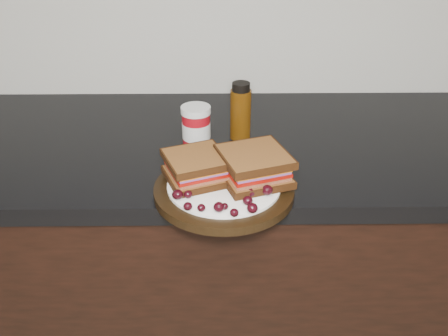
# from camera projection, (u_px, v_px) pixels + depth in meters

# --- Properties ---
(base_cabinets) EXTENTS (3.96, 0.58, 0.86)m
(base_cabinets) POSITION_uv_depth(u_px,v_px,m) (163.00, 284.00, 1.45)
(base_cabinets) COLOR black
(base_cabinets) RESTS_ON ground_plane
(countertop) EXTENTS (3.98, 0.60, 0.04)m
(countertop) POSITION_uv_depth(u_px,v_px,m) (152.00, 146.00, 1.22)
(countertop) COLOR black
(countertop) RESTS_ON base_cabinets
(plate) EXTENTS (0.28, 0.28, 0.02)m
(plate) POSITION_uv_depth(u_px,v_px,m) (224.00, 190.00, 1.00)
(plate) COLOR black
(plate) RESTS_ON countertop
(sandwich_left) EXTENTS (0.15, 0.15, 0.05)m
(sandwich_left) POSITION_uv_depth(u_px,v_px,m) (196.00, 168.00, 0.99)
(sandwich_left) COLOR brown
(sandwich_left) RESTS_ON plate
(sandwich_right) EXTENTS (0.16, 0.16, 0.06)m
(sandwich_right) POSITION_uv_depth(u_px,v_px,m) (254.00, 166.00, 0.99)
(sandwich_right) COLOR brown
(sandwich_right) RESTS_ON plate
(grape_0) EXTENTS (0.02, 0.02, 0.02)m
(grape_0) POSITION_uv_depth(u_px,v_px,m) (178.00, 195.00, 0.94)
(grape_0) COLOR black
(grape_0) RESTS_ON plate
(grape_1) EXTENTS (0.02, 0.02, 0.02)m
(grape_1) POSITION_uv_depth(u_px,v_px,m) (188.00, 194.00, 0.94)
(grape_1) COLOR black
(grape_1) RESTS_ON plate
(grape_2) EXTENTS (0.02, 0.02, 0.02)m
(grape_2) POSITION_uv_depth(u_px,v_px,m) (188.00, 206.00, 0.91)
(grape_2) COLOR black
(grape_2) RESTS_ON plate
(grape_3) EXTENTS (0.02, 0.02, 0.01)m
(grape_3) POSITION_uv_depth(u_px,v_px,m) (201.00, 208.00, 0.90)
(grape_3) COLOR black
(grape_3) RESTS_ON plate
(grape_4) EXTENTS (0.02, 0.02, 0.02)m
(grape_4) POSITION_uv_depth(u_px,v_px,m) (219.00, 207.00, 0.90)
(grape_4) COLOR black
(grape_4) RESTS_ON plate
(grape_5) EXTENTS (0.01, 0.01, 0.01)m
(grape_5) POSITION_uv_depth(u_px,v_px,m) (225.00, 206.00, 0.91)
(grape_5) COLOR black
(grape_5) RESTS_ON plate
(grape_6) EXTENTS (0.02, 0.02, 0.02)m
(grape_6) POSITION_uv_depth(u_px,v_px,m) (234.00, 213.00, 0.89)
(grape_6) COLOR black
(grape_6) RESTS_ON plate
(grape_7) EXTENTS (0.02, 0.02, 0.02)m
(grape_7) POSITION_uv_depth(u_px,v_px,m) (252.00, 208.00, 0.90)
(grape_7) COLOR black
(grape_7) RESTS_ON plate
(grape_8) EXTENTS (0.02, 0.02, 0.02)m
(grape_8) POSITION_uv_depth(u_px,v_px,m) (248.00, 201.00, 0.92)
(grape_8) COLOR black
(grape_8) RESTS_ON plate
(grape_9) EXTENTS (0.02, 0.02, 0.02)m
(grape_9) POSITION_uv_depth(u_px,v_px,m) (251.00, 192.00, 0.95)
(grape_9) COLOR black
(grape_9) RESTS_ON plate
(grape_10) EXTENTS (0.02, 0.02, 0.02)m
(grape_10) POSITION_uv_depth(u_px,v_px,m) (267.00, 190.00, 0.95)
(grape_10) COLOR black
(grape_10) RESTS_ON plate
(grape_11) EXTENTS (0.02, 0.02, 0.02)m
(grape_11) POSITION_uv_depth(u_px,v_px,m) (266.00, 189.00, 0.96)
(grape_11) COLOR black
(grape_11) RESTS_ON plate
(grape_12) EXTENTS (0.02, 0.02, 0.01)m
(grape_12) POSITION_uv_depth(u_px,v_px,m) (268.00, 182.00, 0.98)
(grape_12) COLOR black
(grape_12) RESTS_ON plate
(grape_13) EXTENTS (0.02, 0.02, 0.02)m
(grape_13) POSITION_uv_depth(u_px,v_px,m) (273.00, 175.00, 1.00)
(grape_13) COLOR black
(grape_13) RESTS_ON plate
(grape_14) EXTENTS (0.01, 0.01, 0.01)m
(grape_14) POSITION_uv_depth(u_px,v_px,m) (258.00, 170.00, 1.02)
(grape_14) COLOR black
(grape_14) RESTS_ON plate
(grape_15) EXTENTS (0.02, 0.02, 0.02)m
(grape_15) POSITION_uv_depth(u_px,v_px,m) (242.00, 171.00, 1.02)
(grape_15) COLOR black
(grape_15) RESTS_ON plate
(grape_16) EXTENTS (0.02, 0.02, 0.02)m
(grape_16) POSITION_uv_depth(u_px,v_px,m) (197.00, 168.00, 1.03)
(grape_16) COLOR black
(grape_16) RESTS_ON plate
(grape_17) EXTENTS (0.02, 0.02, 0.02)m
(grape_17) POSITION_uv_depth(u_px,v_px,m) (194.00, 169.00, 1.02)
(grape_17) COLOR black
(grape_17) RESTS_ON plate
(grape_18) EXTENTS (0.02, 0.02, 0.02)m
(grape_18) POSITION_uv_depth(u_px,v_px,m) (180.00, 176.00, 1.00)
(grape_18) COLOR black
(grape_18) RESTS_ON plate
(grape_19) EXTENTS (0.02, 0.02, 0.02)m
(grape_19) POSITION_uv_depth(u_px,v_px,m) (179.00, 181.00, 0.98)
(grape_19) COLOR black
(grape_19) RESTS_ON plate
(grape_20) EXTENTS (0.02, 0.02, 0.02)m
(grape_20) POSITION_uv_depth(u_px,v_px,m) (192.00, 184.00, 0.97)
(grape_20) COLOR black
(grape_20) RESTS_ON plate
(grape_21) EXTENTS (0.02, 0.02, 0.02)m
(grape_21) POSITION_uv_depth(u_px,v_px,m) (206.00, 173.00, 1.01)
(grape_21) COLOR black
(grape_21) RESTS_ON plate
(grape_22) EXTENTS (0.02, 0.02, 0.02)m
(grape_22) POSITION_uv_depth(u_px,v_px,m) (193.00, 175.00, 1.00)
(grape_22) COLOR black
(grape_22) RESTS_ON plate
(grape_23) EXTENTS (0.02, 0.02, 0.02)m
(grape_23) POSITION_uv_depth(u_px,v_px,m) (177.00, 178.00, 0.99)
(grape_23) COLOR black
(grape_23) RESTS_ON plate
(condiment_jar) EXTENTS (0.09, 0.09, 0.10)m
(condiment_jar) POSITION_uv_depth(u_px,v_px,m) (196.00, 127.00, 1.16)
(condiment_jar) COLOR #9B0B14
(condiment_jar) RESTS_ON countertop
(oil_bottle) EXTENTS (0.07, 0.07, 0.14)m
(oil_bottle) POSITION_uv_depth(u_px,v_px,m) (241.00, 111.00, 1.19)
(oil_bottle) COLOR #472707
(oil_bottle) RESTS_ON countertop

